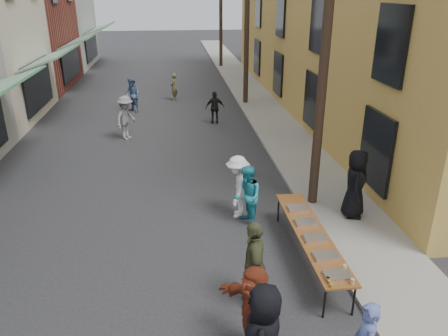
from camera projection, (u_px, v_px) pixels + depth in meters
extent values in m
plane|color=#28282B|center=(162.00, 278.00, 9.54)|extent=(120.00, 120.00, 0.00)
cube|color=gray|center=(258.00, 103.00, 23.82)|extent=(2.20, 60.00, 0.10)
cube|color=gray|center=(32.00, 7.00, 33.33)|extent=(8.00, 8.00, 9.00)
cube|color=#C59546|center=(385.00, 6.00, 21.67)|extent=(10.00, 28.00, 10.00)
cylinder|color=#2D2116|center=(326.00, 46.00, 11.03)|extent=(0.26, 0.26, 9.00)
cylinder|color=#2D2116|center=(247.00, 17.00, 22.04)|extent=(0.26, 0.26, 9.00)
cylinder|color=#2D2116|center=(221.00, 7.00, 33.05)|extent=(0.26, 0.26, 9.00)
cube|color=brown|center=(311.00, 233.00, 9.86)|extent=(0.70, 4.00, 0.04)
cylinder|color=black|center=(324.00, 303.00, 8.25)|extent=(0.04, 0.04, 0.71)
cylinder|color=black|center=(354.00, 300.00, 8.31)|extent=(0.04, 0.04, 0.71)
cylinder|color=black|center=(278.00, 210.00, 11.69)|extent=(0.04, 0.04, 0.71)
cylinder|color=black|center=(299.00, 208.00, 11.76)|extent=(0.04, 0.04, 0.71)
cube|color=maroon|center=(337.00, 275.00, 8.32)|extent=(0.50, 0.33, 0.08)
cube|color=#B2B2B7|center=(326.00, 256.00, 8.92)|extent=(0.50, 0.33, 0.08)
cube|color=tan|center=(315.00, 238.00, 9.56)|extent=(0.50, 0.33, 0.08)
cube|color=#B2B2B7|center=(306.00, 222.00, 10.20)|extent=(0.50, 0.33, 0.08)
cube|color=tan|center=(298.00, 208.00, 10.84)|extent=(0.50, 0.33, 0.08)
cylinder|color=#A57F26|center=(331.00, 286.00, 8.02)|extent=(0.07, 0.07, 0.08)
cylinder|color=#A57F26|center=(330.00, 282.00, 8.11)|extent=(0.07, 0.07, 0.08)
cylinder|color=#A57F26|center=(328.00, 279.00, 8.21)|extent=(0.07, 0.07, 0.08)
cylinder|color=tan|center=(352.00, 282.00, 8.11)|extent=(0.08, 0.08, 0.12)
imported|color=teal|center=(247.00, 197.00, 11.34)|extent=(0.75, 0.90, 1.67)
imported|color=white|center=(238.00, 187.00, 11.81)|extent=(0.87, 1.24, 1.75)
imported|color=#505732|center=(254.00, 264.00, 8.42)|extent=(0.56, 1.12, 1.84)
imported|color=maroon|center=(253.00, 310.00, 7.34)|extent=(1.12, 1.63, 1.69)
imported|color=black|center=(355.00, 184.00, 11.58)|extent=(0.90, 1.08, 1.89)
imported|color=gray|center=(126.00, 118.00, 17.91)|extent=(1.17, 1.36, 1.83)
imported|color=black|center=(215.00, 108.00, 20.08)|extent=(0.89, 0.39, 1.50)
imported|color=brown|center=(174.00, 87.00, 24.27)|extent=(0.46, 0.60, 1.49)
imported|color=#4D6796|center=(133.00, 95.00, 21.92)|extent=(1.04, 1.06, 1.72)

